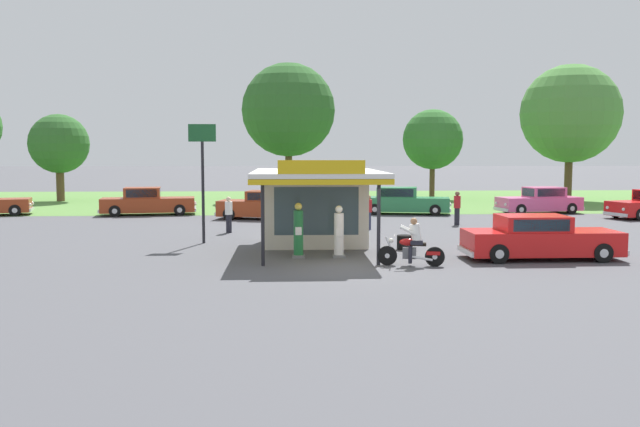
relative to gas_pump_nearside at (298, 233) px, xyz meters
The scene contains 20 objects.
ground_plane 2.72m from the gas_pump_nearside, 53.13° to the right, with size 300.00×300.00×0.00m, color #4C4C51.
grass_verge_strip 28.00m from the gas_pump_nearside, 86.84° to the left, with size 120.00×24.00×0.01m, color #56843D.
service_station_kiosk 3.13m from the gas_pump_nearside, 76.27° to the left, with size 4.69×7.24×3.45m.
gas_pump_nearside is the anchor object (origin of this frame).
gas_pump_offside 1.42m from the gas_pump_nearside, ahead, with size 0.44×0.44×1.83m.
motorcycle_with_rider 4.15m from the gas_pump_nearside, 27.40° to the right, with size 2.15×0.78×1.58m.
featured_classic_sedan 8.38m from the gas_pump_nearside, ahead, with size 5.45×2.06×1.53m.
parked_car_back_row_right 13.83m from the gas_pump_nearside, 97.48° to the left, with size 5.06×2.72×1.57m.
parked_car_second_row_spare 18.64m from the gas_pump_nearside, 117.60° to the left, with size 5.71×2.58×1.62m.
parked_car_back_row_far_left 22.09m from the gas_pump_nearside, 47.96° to the left, with size 5.33×2.66×1.58m.
parked_car_back_row_left 17.58m from the gas_pump_nearside, 68.28° to the left, with size 5.55×2.75×1.60m.
bystander_admiring_sedan 8.09m from the gas_pump_nearside, 112.39° to the left, with size 0.34×0.34×1.66m.
bystander_strolling_foreground 9.04m from the gas_pump_nearside, 67.50° to the left, with size 0.34×0.34×1.67m.
bystander_leaning_by_kiosk 13.10m from the gas_pump_nearside, 51.26° to the left, with size 0.34×0.34×1.71m.
tree_oak_centre 31.65m from the gas_pump_nearside, 69.49° to the left, with size 4.71×4.71×7.02m.
tree_oak_left 34.32m from the gas_pump_nearside, 52.06° to the left, with size 7.36×7.36×10.22m.
tree_oak_far_right 29.83m from the gas_pump_nearside, 90.40° to the left, with size 7.19×7.19×10.50m.
tree_oak_right 33.12m from the gas_pump_nearside, 121.90° to the left, with size 4.40×4.40×6.49m.
roadside_pole_sign 5.99m from the gas_pump_nearside, 133.76° to the left, with size 1.10×0.12×4.82m.
spare_tire_stack 4.51m from the gas_pump_nearside, 24.04° to the left, with size 0.60×0.60×0.54m.
Camera 1 is at (-1.90, -21.53, 3.73)m, focal length 38.06 mm.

